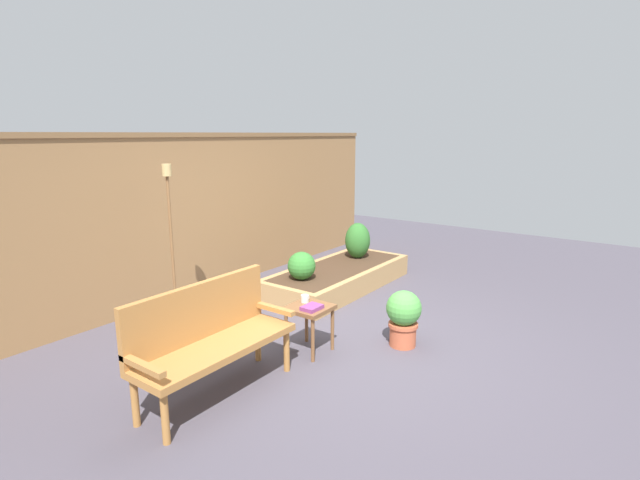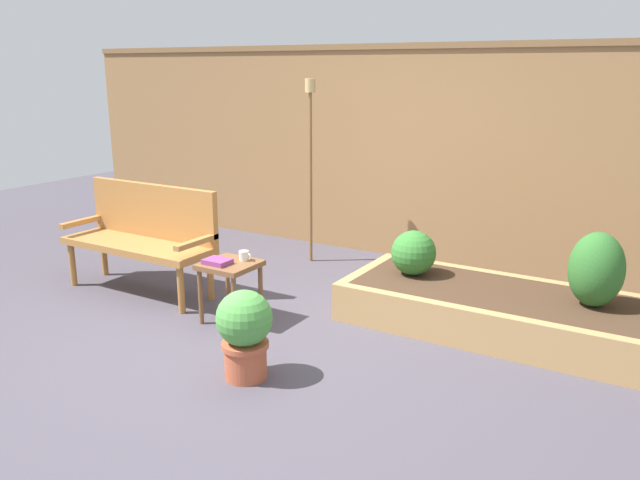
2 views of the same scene
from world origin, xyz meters
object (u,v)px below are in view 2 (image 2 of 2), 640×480
book_on_table (217,262)px  potted_boxwood (245,330)px  shrub_far_corner (596,270)px  tiki_torch (310,140)px  cup_on_table (244,256)px  garden_bench (145,230)px  shrub_near_bench (414,253)px  side_table (230,273)px

book_on_table → potted_boxwood: 0.98m
book_on_table → shrub_far_corner: bearing=23.0°
tiki_torch → shrub_far_corner: bearing=-14.4°
shrub_far_corner → tiki_torch: size_ratio=0.29×
cup_on_table → tiki_torch: bearing=103.5°
garden_bench → cup_on_table: size_ratio=13.10×
garden_bench → tiki_torch: 1.83m
shrub_near_bench → garden_bench: bearing=-160.7°
garden_bench → book_on_table: (1.05, -0.27, -0.05)m
garden_bench → cup_on_table: bearing=-4.7°
potted_boxwood → shrub_near_bench: size_ratio=1.62×
garden_bench → shrub_near_bench: 2.35m
tiki_torch → garden_bench: bearing=-117.9°
potted_boxwood → tiki_torch: 2.74m
potted_boxwood → tiki_torch: (-1.00, 2.39, 0.91)m
potted_boxwood → shrub_far_corner: 2.47m
book_on_table → shrub_near_bench: shrub_near_bench is taller
garden_bench → side_table: 1.14m
potted_boxwood → shrub_near_bench: 1.73m
cup_on_table → shrub_near_bench: shrub_near_bench is taller
tiki_torch → cup_on_table: bearing=-76.5°
book_on_table → shrub_far_corner: (2.53, 1.05, 0.07)m
book_on_table → tiki_torch: (-0.26, 1.77, 0.74)m
shrub_far_corner → garden_bench: bearing=-167.8°
potted_boxwood → book_on_table: bearing=139.8°
cup_on_table → garden_bench: bearing=175.3°
book_on_table → shrub_far_corner: size_ratio=0.37×
shrub_far_corner → potted_boxwood: bearing=-137.2°
side_table → shrub_far_corner: (2.48, 0.97, 0.17)m
garden_bench → tiki_torch: (0.79, 1.49, 0.69)m
garden_bench → book_on_table: size_ratio=7.19×
side_table → tiki_torch: 1.92m
cup_on_table → shrub_far_corner: 2.57m
side_table → cup_on_table: size_ratio=4.37×
cup_on_table → shrub_far_corner: bearing=19.8°
cup_on_table → shrub_far_corner: (2.41, 0.87, 0.05)m
shrub_near_bench → tiki_torch: (-1.43, 0.72, 0.76)m
side_table → book_on_table: book_on_table is taller
garden_bench → shrub_far_corner: 3.67m
book_on_table → tiki_torch: size_ratio=0.11×
garden_bench → side_table: bearing=-10.1°
garden_bench → side_table: (1.11, -0.20, -0.15)m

